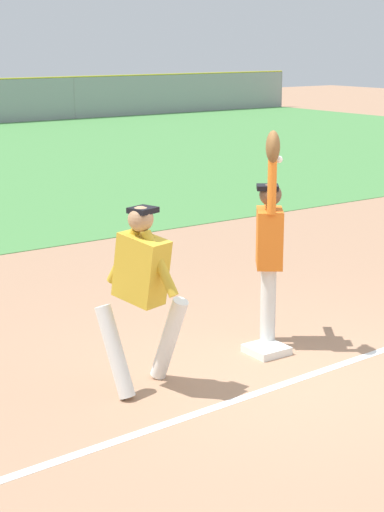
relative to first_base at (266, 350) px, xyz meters
The scene contains 6 objects.
ground_plane 0.56m from the first_base, 106.17° to the right, with size 77.50×77.50×0.00m, color tan.
first_base is the anchor object (origin of this frame).
fielder 1.12m from the first_base, 48.19° to the left, with size 0.63×0.78×2.28m.
runner 1.80m from the first_base, behind, with size 0.84×0.83×1.72m.
baseball 1.95m from the first_base, 30.52° to the left, with size 0.07×0.07×0.07m, color white.
parked_car_red 31.16m from the first_base, 64.54° to the left, with size 4.45×2.21×1.25m.
Camera 1 is at (-5.25, -5.71, 3.14)m, focal length 59.52 mm.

